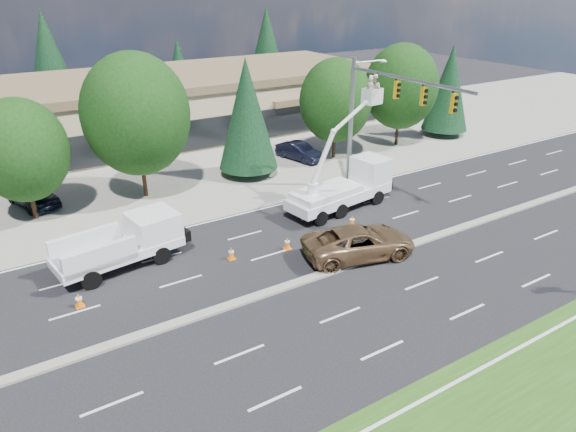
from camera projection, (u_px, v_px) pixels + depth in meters
ground at (301, 282)px, 25.25m from camera, size 140.00×140.00×0.00m
concrete_apron at (164, 167)px, 40.69m from camera, size 140.00×22.00×0.01m
road_median at (301, 281)px, 25.22m from camera, size 120.00×0.55×0.12m
strip_mall at (124, 108)px, 47.21m from camera, size 50.40×15.40×5.50m
tree_front_c at (21, 151)px, 30.21m from camera, size 5.42×5.42×7.51m
tree_front_d at (136, 115)px, 33.03m from camera, size 6.95×6.95×9.64m
tree_front_e at (247, 114)px, 37.26m from camera, size 4.42×4.42×8.70m
tree_front_f at (336, 101)px, 41.05m from camera, size 5.84×5.84×8.10m
tree_front_g at (401, 87)px, 44.22m from camera, size 6.35×6.35×8.81m
tree_front_h at (449, 88)px, 47.37m from camera, size 4.23×4.23×8.33m
tree_back_b at (49, 61)px, 53.32m from camera, size 5.53×5.53×10.91m
tree_back_c at (179, 69)px, 60.79m from camera, size 3.75×3.75×7.40m
tree_back_d at (267, 47)px, 65.80m from camera, size 5.39×5.39×10.62m
signal_mast at (373, 108)px, 32.94m from camera, size 2.76×10.16×9.00m
utility_pickup at (128, 247)px, 26.49m from camera, size 6.66×3.25×2.45m
bucket_truck at (349, 180)px, 33.06m from camera, size 7.87×3.29×8.27m
traffic_cone_a at (79, 300)px, 23.25m from camera, size 0.40×0.40×0.70m
traffic_cone_b at (231, 253)px, 27.23m from camera, size 0.40×0.40×0.70m
traffic_cone_c at (287, 243)px, 28.27m from camera, size 0.40×0.40×0.70m
traffic_cone_d at (352, 221)px, 30.89m from camera, size 0.40×0.40×0.70m
minivan at (359, 242)px, 27.30m from camera, size 6.54×4.15×1.68m
parked_car_west at (31, 193)px, 33.59m from camera, size 3.34×5.29×1.68m
parked_car_east at (299, 151)px, 42.19m from camera, size 2.50×4.50×1.40m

